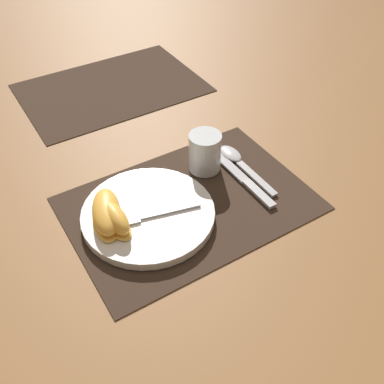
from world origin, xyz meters
TOP-DOWN VIEW (x-y plane):
  - ground_plane at (0.00, 0.00)m, footprint 3.00×3.00m
  - placemat at (0.00, 0.00)m, footprint 0.45×0.31m
  - placemat_far at (0.05, 0.47)m, footprint 0.45×0.31m
  - plate at (-0.08, 0.01)m, footprint 0.24×0.24m
  - juice_glass at (0.08, 0.07)m, footprint 0.06×0.06m
  - knife at (0.12, 0.01)m, footprint 0.02×0.21m
  - spoon at (0.15, 0.05)m, footprint 0.03×0.18m
  - fork at (-0.10, -0.00)m, footprint 0.18×0.06m
  - citrus_wedge_0 at (-0.15, 0.03)m, footprint 0.09×0.13m
  - citrus_wedge_1 at (-0.15, 0.01)m, footprint 0.04×0.10m

SIDE VIEW (x-z plane):
  - ground_plane at x=0.00m, z-range 0.00..0.00m
  - placemat at x=0.00m, z-range 0.00..0.00m
  - placemat_far at x=0.05m, z-range 0.00..0.00m
  - knife at x=0.12m, z-range 0.00..0.01m
  - spoon at x=0.15m, z-range 0.00..0.01m
  - plate at x=-0.08m, z-range 0.00..0.02m
  - fork at x=-0.10m, z-range 0.02..0.02m
  - citrus_wedge_0 at x=-0.15m, z-range 0.02..0.06m
  - citrus_wedge_1 at x=-0.15m, z-range 0.02..0.06m
  - juice_glass at x=0.08m, z-range 0.00..0.08m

